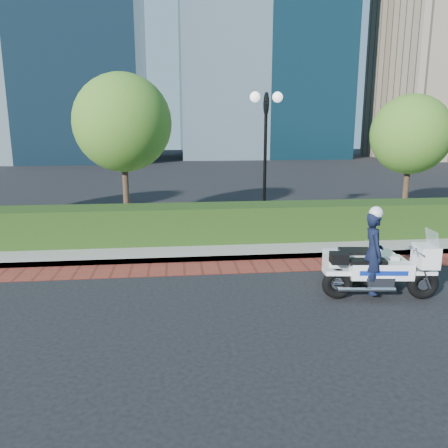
{
  "coord_description": "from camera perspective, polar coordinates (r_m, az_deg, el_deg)",
  "views": [
    {
      "loc": [
        -1.83,
        -8.43,
        3.27
      ],
      "look_at": [
        -0.68,
        1.82,
        1.0
      ],
      "focal_mm": 35.0,
      "sensor_mm": 36.0,
      "label": 1
    }
  ],
  "objects": [
    {
      "name": "brick_strip",
      "position": [
        10.61,
        3.87,
        -5.53
      ],
      "size": [
        60.0,
        1.0,
        0.01
      ],
      "primitive_type": "cube",
      "color": "maroon",
      "rests_on": "ground"
    },
    {
      "name": "lamppost",
      "position": [
        13.92,
        5.44,
        11.08
      ],
      "size": [
        1.02,
        0.7,
        4.21
      ],
      "color": "black",
      "rests_on": "sidewalk"
    },
    {
      "name": "police_motorcycle",
      "position": [
        9.26,
        18.67,
        -4.83
      ],
      "size": [
        2.27,
        1.72,
        1.84
      ],
      "rotation": [
        0.0,
        0.0,
        -0.12
      ],
      "color": "black",
      "rests_on": "ground"
    },
    {
      "name": "hedge_main",
      "position": [
        12.45,
        2.21,
        0.25
      ],
      "size": [
        18.0,
        1.2,
        1.0
      ],
      "primitive_type": "cube",
      "color": "black",
      "rests_on": "sidewalk"
    },
    {
      "name": "ground",
      "position": [
        9.22,
        5.53,
        -8.41
      ],
      "size": [
        120.0,
        120.0,
        0.0
      ],
      "primitive_type": "plane",
      "color": "black",
      "rests_on": "ground"
    },
    {
      "name": "tree_c",
      "position": [
        17.1,
        23.19,
        10.69
      ],
      "size": [
        2.8,
        2.8,
        4.3
      ],
      "color": "#332319",
      "rests_on": "sidewalk"
    },
    {
      "name": "sidewalk",
      "position": [
        14.89,
        0.82,
        0.02
      ],
      "size": [
        60.0,
        8.0,
        0.15
      ],
      "primitive_type": "cube",
      "color": "gray",
      "rests_on": "ground"
    },
    {
      "name": "tree_b",
      "position": [
        15.02,
        -13.1,
        12.73
      ],
      "size": [
        3.2,
        3.2,
        4.89
      ],
      "color": "#332319",
      "rests_on": "sidewalk"
    }
  ]
}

